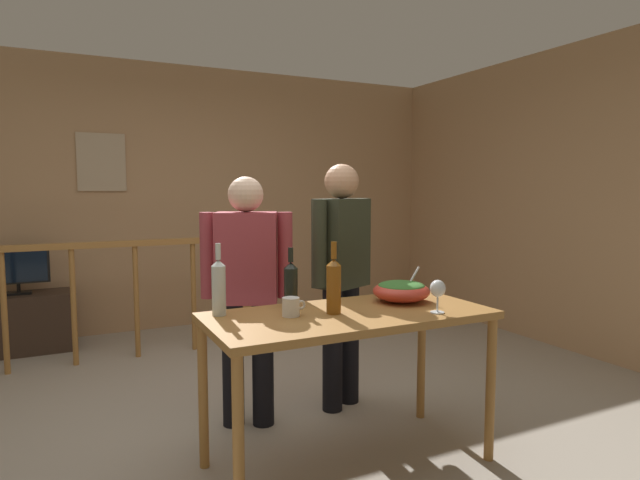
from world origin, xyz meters
name	(u,v)px	position (x,y,z in m)	size (l,w,h in m)	color
ground_plane	(251,429)	(0.00, 0.00, 0.00)	(8.05, 8.05, 0.00)	#9E9384
back_wall	(165,198)	(0.00, 2.68, 1.34)	(6.19, 0.10, 2.69)	tan
side_wall_right	(528,198)	(3.10, 0.81, 1.34)	(0.10, 4.03, 2.69)	tan
framed_picture	(101,162)	(-0.59, 2.62, 1.69)	(0.44, 0.03, 0.55)	tan
stair_railing	(104,284)	(-0.67, 1.74, 0.65)	(3.48, 0.10, 1.05)	#9E6B33
tv_console	(21,323)	(-1.32, 2.33, 0.26)	(0.90, 0.40, 0.52)	#38281E
flat_screen_tv	(17,268)	(-1.32, 2.30, 0.75)	(0.51, 0.12, 0.40)	black
serving_table	(349,328)	(0.33, -0.61, 0.72)	(1.45, 0.67, 0.81)	#9E6B33
salad_bowl	(401,290)	(0.71, -0.51, 0.87)	(0.32, 0.32, 0.19)	#CC3D2D
wine_glass	(438,290)	(0.72, -0.82, 0.93)	(0.08, 0.08, 0.17)	silver
wine_bottle_dark	(291,283)	(0.10, -0.37, 0.93)	(0.07, 0.07, 0.32)	black
wine_bottle_amber	(334,285)	(0.24, -0.60, 0.95)	(0.07, 0.07, 0.36)	brown
wine_bottle_clear	(219,286)	(-0.29, -0.38, 0.95)	(0.07, 0.07, 0.36)	silver
mug_white	(291,307)	(0.03, -0.56, 0.85)	(0.12, 0.09, 0.09)	white
person_standing_left	(247,283)	(0.01, 0.07, 0.87)	(0.51, 0.35, 1.51)	black
person_standing_right	(341,267)	(0.65, 0.07, 0.93)	(0.49, 0.34, 1.59)	black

